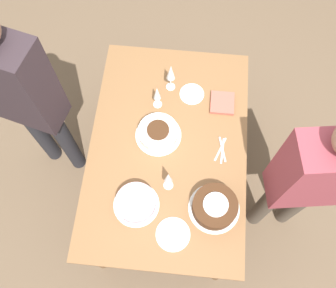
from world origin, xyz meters
TOP-DOWN VIEW (x-y plane):
  - ground_plane at (0.00, 0.00)m, footprint 12.00×12.00m
  - dining_table at (0.00, 0.00)m, footprint 1.48×0.98m
  - cake_center_white at (0.07, 0.07)m, footprint 0.29×0.29m
  - cake_front_chocolate at (-0.36, -0.30)m, footprint 0.30×0.30m
  - cake_back_decorated at (-0.38, 0.15)m, footprint 0.27×0.27m
  - wine_glass_near at (0.44, 0.03)m, footprint 0.06×0.06m
  - wine_glass_far at (0.29, 0.10)m, footprint 0.06×0.06m
  - wine_glass_extra at (-0.25, -0.03)m, footprint 0.06×0.06m
  - dessert_plate_left at (-0.53, -0.08)m, footprint 0.20×0.20m
  - dessert_plate_right at (0.39, -0.12)m, footprint 0.16×0.16m
  - fork_pile at (0.01, -0.33)m, footprint 0.18×0.08m
  - napkin_stack at (0.34, -0.32)m, footprint 0.16×0.15m
  - person_cutting at (-0.19, -0.80)m, footprint 0.28×0.43m
  - person_watching at (0.14, 0.85)m, footprint 0.31×0.44m

SIDE VIEW (x-z plane):
  - ground_plane at x=0.00m, z-range 0.00..0.00m
  - dining_table at x=0.00m, z-range 0.27..1.02m
  - dessert_plate_left at x=-0.53m, z-range 0.75..0.75m
  - dessert_plate_right at x=0.39m, z-range 0.75..0.75m
  - fork_pile at x=0.01m, z-range 0.75..0.76m
  - napkin_stack at x=0.34m, z-range 0.75..0.77m
  - cake_center_white at x=0.07m, z-range 0.74..0.83m
  - cake_back_decorated at x=-0.38m, z-range 0.75..0.83m
  - cake_front_chocolate at x=-0.36m, z-range 0.74..0.85m
  - wine_glass_far at x=0.29m, z-range 0.78..0.99m
  - wine_glass_extra at x=-0.25m, z-range 0.78..0.99m
  - wine_glass_near at x=0.44m, z-range 0.79..1.04m
  - person_cutting at x=-0.19m, z-range 0.16..1.71m
  - person_watching at x=0.14m, z-range 0.17..1.84m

